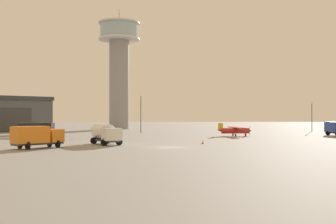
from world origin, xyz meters
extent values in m
plane|color=gray|center=(0.00, 0.00, 0.00)|extent=(400.00, 400.00, 0.00)
cylinder|color=gray|center=(-14.59, 72.56, 13.82)|extent=(6.13, 6.13, 27.64)
cylinder|color=silver|center=(-14.59, 72.56, 27.94)|extent=(12.81, 12.81, 0.60)
cylinder|color=#99B7C6|center=(-14.59, 72.56, 30.46)|extent=(11.79, 11.79, 4.44)
cylinder|color=silver|center=(-14.59, 72.56, 32.93)|extent=(12.81, 12.81, 0.50)
cylinder|color=#38383D|center=(-14.59, 72.56, 35.18)|extent=(0.16, 0.16, 4.00)
cube|color=#38383A|center=(-40.64, 47.19, 3.09)|extent=(11.12, 9.61, 6.17)
cylinder|color=red|center=(14.05, 28.81, 1.11)|extent=(5.77, 1.65, 1.13)
cone|color=#38383D|center=(17.10, 29.10, 1.11)|extent=(0.89, 0.86, 0.79)
cube|color=#38383D|center=(17.10, 29.10, 1.11)|extent=(0.06, 0.10, 1.73)
cube|color=red|center=(14.33, 28.84, 1.77)|extent=(2.20, 9.20, 0.18)
cylinder|color=gold|center=(14.46, 27.39, 1.39)|extent=(0.16, 0.90, 1.24)
cylinder|color=gold|center=(14.19, 30.29, 1.39)|extent=(0.16, 0.90, 1.24)
cube|color=#99B7C6|center=(15.14, 28.92, 1.42)|extent=(1.08, 0.99, 0.64)
cone|color=red|center=(11.00, 28.53, 1.20)|extent=(1.35, 0.96, 0.85)
cube|color=gold|center=(11.00, 28.53, 1.93)|extent=(1.01, 0.20, 1.55)
cube|color=red|center=(11.00, 28.53, 1.34)|extent=(1.07, 2.80, 0.09)
cylinder|color=black|center=(16.23, 29.02, 0.27)|extent=(0.20, 0.56, 0.55)
cylinder|color=black|center=(13.96, 27.80, 0.27)|extent=(0.20, 0.56, 0.55)
cylinder|color=black|center=(13.78, 29.80, 0.27)|extent=(0.20, 0.56, 0.55)
cube|color=#38383D|center=(-25.77, 25.86, 0.62)|extent=(6.76, 2.15, 0.24)
cube|color=black|center=(-23.36, 25.75, 1.77)|extent=(1.97, 2.39, 2.05)
cube|color=#99B7C6|center=(-22.49, 25.70, 2.18)|extent=(0.17, 1.96, 1.03)
cylinder|color=black|center=(-26.85, 25.91, 1.83)|extent=(4.61, 2.39, 2.19)
cylinder|color=black|center=(-23.38, 26.78, 0.50)|extent=(0.32, 1.01, 1.00)
cylinder|color=black|center=(-23.48, 24.71, 0.50)|extent=(0.32, 1.01, 1.00)
cylinder|color=black|center=(-27.72, 26.98, 0.50)|extent=(0.32, 1.01, 1.00)
cylinder|color=black|center=(-27.82, 24.91, 0.50)|extent=(0.32, 1.01, 1.00)
cube|color=#38383D|center=(-17.00, -1.61, 0.62)|extent=(5.89, 5.99, 0.24)
cube|color=orange|center=(-15.36, 0.08, 1.60)|extent=(2.93, 2.92, 1.71)
cube|color=#99B7C6|center=(-14.76, 0.70, 1.94)|extent=(1.46, 1.42, 0.86)
cube|color=orange|center=(-17.74, -2.38, 1.83)|extent=(4.73, 4.78, 2.17)
cylinder|color=black|center=(-16.15, 0.76, 0.50)|extent=(0.91, 0.89, 1.00)
cylinder|color=black|center=(-14.66, -0.69, 0.50)|extent=(0.91, 0.89, 1.00)
cylinder|color=black|center=(-19.11, -2.30, 0.50)|extent=(0.91, 0.89, 1.00)
cylinder|color=black|center=(-17.63, -3.74, 0.50)|extent=(0.91, 0.89, 1.00)
cube|color=#2847A8|center=(35.46, 30.93, 1.83)|extent=(2.98, 4.69, 2.18)
cylinder|color=black|center=(34.29, 31.64, 0.50)|extent=(1.03, 0.43, 1.00)
cube|color=#38383D|center=(-9.14, 5.34, 0.62)|extent=(5.07, 6.91, 0.24)
cube|color=white|center=(-7.95, 3.20, 1.61)|extent=(3.12, 2.89, 1.74)
cube|color=#99B7C6|center=(-7.51, 2.43, 1.96)|extent=(1.90, 1.11, 0.87)
cylinder|color=white|center=(-9.68, 6.30, 1.89)|extent=(4.25, 5.13, 2.30)
cylinder|color=black|center=(-6.99, 3.81, 0.50)|extent=(1.01, 0.73, 1.00)
cylinder|color=black|center=(-8.97, 2.71, 0.50)|extent=(1.01, 0.73, 1.00)
cylinder|color=black|center=(-9.15, 7.67, 0.50)|extent=(1.01, 0.73, 1.00)
cylinder|color=black|center=(-11.12, 6.57, 0.50)|extent=(1.01, 0.73, 1.00)
cylinder|color=#38383D|center=(-6.20, 44.22, 4.38)|extent=(0.18, 0.18, 8.76)
sphere|color=#F9E5B2|center=(-6.20, 44.22, 8.98)|extent=(0.44, 0.44, 0.44)
cylinder|color=#38383D|center=(38.27, 52.29, 3.70)|extent=(0.18, 0.18, 7.40)
sphere|color=#F9E5B2|center=(38.27, 52.29, 7.62)|extent=(0.44, 0.44, 0.44)
cube|color=black|center=(5.35, 6.72, 0.02)|extent=(0.36, 0.36, 0.04)
cone|color=orange|center=(5.35, 6.72, 0.31)|extent=(0.30, 0.30, 0.54)
cylinder|color=white|center=(5.35, 6.72, 0.34)|extent=(0.21, 0.21, 0.08)
camera|label=1|loc=(-0.41, -55.64, 4.39)|focal=44.11mm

